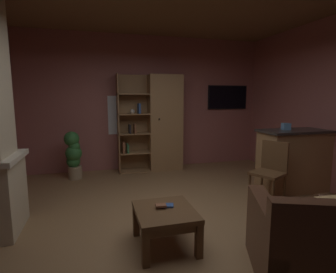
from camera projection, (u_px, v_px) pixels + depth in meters
The scene contains 12 objects.
floor at pixel (176, 225), 3.31m from camera, with size 5.61×5.61×0.02m, color olive.
wall_back at pixel (139, 103), 5.80m from camera, with size 5.73×0.06×2.88m, color #9E5B56.
window_pane_back at pixel (122, 115), 5.71m from camera, with size 0.59×0.01×0.82m, color white.
bookshelf_cabinet at pixel (161, 123), 5.72m from camera, with size 1.37×0.41×2.04m.
kitchen_bar_counter at pixel (298, 160), 4.48m from camera, with size 1.35×0.59×1.04m.
tissue_box at pixel (286, 126), 4.37m from camera, with size 0.12×0.12×0.11m, color #598CBF.
coffee_table at pixel (165, 217), 2.78m from camera, with size 0.61×0.68×0.40m.
table_book_0 at pixel (168, 205), 2.85m from camera, with size 0.12×0.10×0.02m, color #2D4C8C.
table_book_1 at pixel (161, 205), 2.80m from camera, with size 0.11×0.08×0.02m, color brown.
dining_chair at pixel (271, 168), 3.93m from camera, with size 0.56×0.56×0.92m.
potted_floor_plant at pixel (73, 154), 5.08m from camera, with size 0.32×0.32×0.93m.
wall_mounted_tv at pixel (227, 97), 6.28m from camera, with size 0.98×0.06×0.55m.
Camera 1 is at (-0.93, -2.97, 1.57)m, focal length 28.31 mm.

